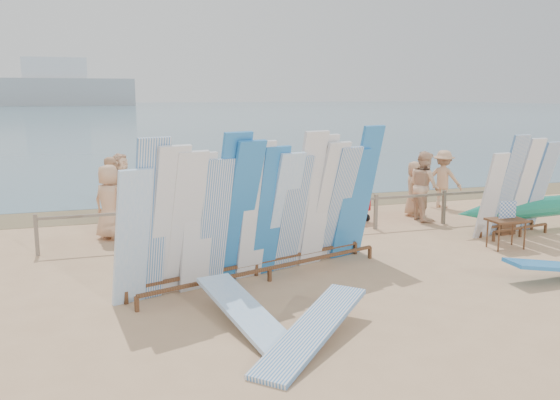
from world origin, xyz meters
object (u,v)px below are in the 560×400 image
object	(u,v)px
beach_chair_left	(278,222)
beachgoer_1	(115,194)
beachgoer_3	(157,193)
beachgoer_5	(335,182)
beach_chair_right	(354,212)
beachgoer_8	(424,186)
beachgoer_extra_0	(514,176)
beachgoer_6	(414,188)
flat_board_e	(313,344)
vendor_table	(506,233)
beachgoer_9	(443,179)
beachgoer_2	(181,199)
beachgoer_4	(251,184)
beachgoer_11	(121,183)
main_surfboard_rack	(263,213)
stroller	(354,202)
outrigger_canoe	(552,207)
side_surfboard_rack	(517,190)
beachgoer_0	(109,202)

from	to	relation	value
beach_chair_left	beachgoer_1	bearing A→B (deg)	171.93
beachgoer_3	beachgoer_5	world-z (taller)	beachgoer_5
beach_chair_right	beachgoer_8	bearing A→B (deg)	-13.31
beachgoer_3	beachgoer_1	bearing A→B (deg)	146.05
beachgoer_extra_0	beachgoer_6	bearing A→B (deg)	91.04
flat_board_e	vendor_table	bearing A→B (deg)	76.29
flat_board_e	beach_chair_right	bearing A→B (deg)	107.03
beachgoer_9	beachgoer_2	world-z (taller)	beachgoer_9
flat_board_e	beachgoer_4	size ratio (longest dim) A/B	1.45
beachgoer_extra_0	beachgoer_5	xyz separation A→B (m)	(-6.17, 0.08, 0.08)
beachgoer_11	beachgoer_5	bearing A→B (deg)	-78.24
beachgoer_extra_0	beachgoer_8	size ratio (longest dim) A/B	0.85
main_surfboard_rack	beachgoer_8	size ratio (longest dim) A/B	2.92
beach_chair_right	beachgoer_6	size ratio (longest dim) A/B	0.56
stroller	beachgoer_1	bearing A→B (deg)	163.41
beachgoer_9	beachgoer_2	distance (m)	8.00
beachgoer_2	beachgoer_1	size ratio (longest dim) A/B	0.84
beach_chair_right	beachgoer_1	distance (m)	6.27
stroller	beachgoer_4	world-z (taller)	beachgoer_4
beach_chair_right	stroller	xyz separation A→B (m)	(0.08, 0.17, 0.23)
stroller	beachgoer_8	distance (m)	1.95
beach_chair_right	beachgoer_9	xyz separation A→B (m)	(3.42, 0.99, 0.62)
stroller	beachgoer_4	size ratio (longest dim) A/B	0.64
outrigger_canoe	beachgoer_extra_0	distance (m)	3.89
outrigger_canoe	beachgoer_3	distance (m)	10.30
side_surfboard_rack	beach_chair_right	size ratio (longest dim) A/B	2.85
side_surfboard_rack	stroller	world-z (taller)	side_surfboard_rack
beachgoer_extra_0	beach_chair_right	bearing A→B (deg)	88.64
outrigger_canoe	stroller	bearing A→B (deg)	147.22
main_surfboard_rack	beachgoer_11	size ratio (longest dim) A/B	3.19
flat_board_e	beachgoer_1	bearing A→B (deg)	151.55
side_surfboard_rack	outrigger_canoe	size ratio (longest dim) A/B	0.42
main_surfboard_rack	beachgoer_0	distance (m)	4.84
flat_board_e	beachgoer_8	size ratio (longest dim) A/B	1.43
beachgoer_9	beachgoer_8	world-z (taller)	beachgoer_8
outrigger_canoe	beach_chair_left	xyz separation A→B (m)	(-6.79, 1.81, -0.29)
flat_board_e	beachgoer_5	distance (m)	9.33
side_surfboard_rack	main_surfboard_rack	bearing A→B (deg)	-178.73
stroller	beachgoer_2	distance (m)	4.67
beachgoer_1	stroller	bearing A→B (deg)	-82.32
flat_board_e	stroller	xyz separation A→B (m)	(4.06, 7.30, 0.48)
beachgoer_3	beach_chair_right	bearing A→B (deg)	-85.17
beachgoer_1	beachgoer_2	bearing A→B (deg)	-88.03
main_surfboard_rack	beachgoer_4	distance (m)	5.69
main_surfboard_rack	beachgoer_3	world-z (taller)	main_surfboard_rack
side_surfboard_rack	beachgoer_3	xyz separation A→B (m)	(-8.06, 4.32, -0.35)
outrigger_canoe	beachgoer_8	world-z (taller)	beachgoer_8
vendor_table	beachgoer_11	bearing A→B (deg)	140.75
beachgoer_1	beachgoer_0	bearing A→B (deg)	-177.07
outrigger_canoe	beachgoer_0	distance (m)	11.07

